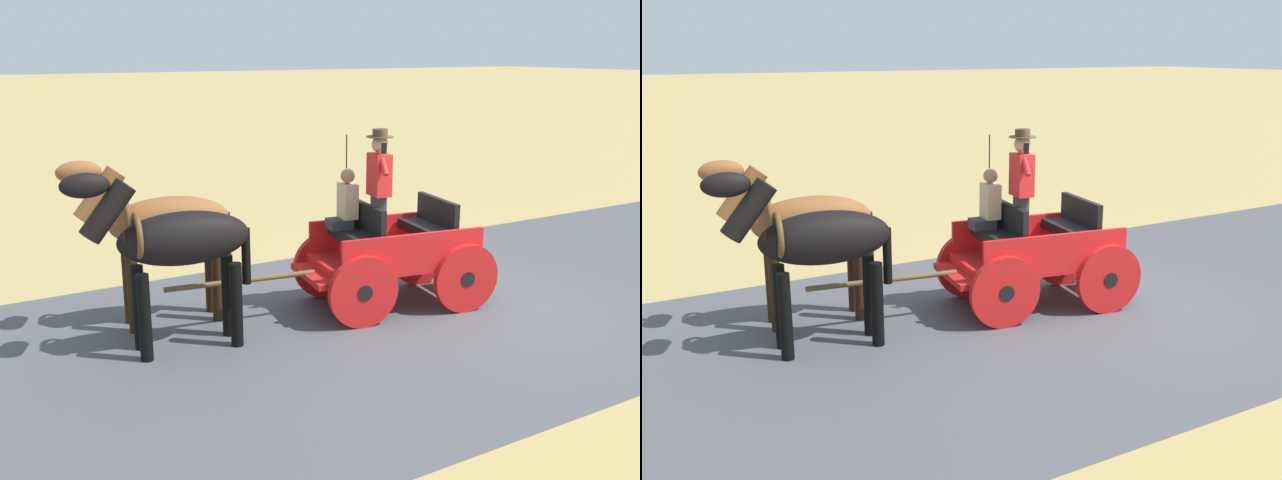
{
  "view_description": "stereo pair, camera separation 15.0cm",
  "coord_description": "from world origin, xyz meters",
  "views": [
    {
      "loc": [
        -7.39,
        6.68,
        3.52
      ],
      "look_at": [
        0.43,
        2.06,
        1.1
      ],
      "focal_mm": 40.57,
      "sensor_mm": 36.0,
      "label": 1
    },
    {
      "loc": [
        -7.46,
        6.55,
        3.52
      ],
      "look_at": [
        0.43,
        2.06,
        1.1
      ],
      "focal_mm": 40.57,
      "sensor_mm": 36.0,
      "label": 2
    }
  ],
  "objects": [
    {
      "name": "road_surface",
      "position": [
        0.0,
        0.0,
        0.0
      ],
      "size": [
        6.35,
        160.0,
        0.01
      ],
      "primitive_type": "cube",
      "color": "#4C4C51",
      "rests_on": "ground"
    },
    {
      "name": "ground_plane",
      "position": [
        0.0,
        0.0,
        0.0
      ],
      "size": [
        200.0,
        200.0,
        0.0
      ],
      "primitive_type": "plane",
      "color": "tan"
    },
    {
      "name": "horse_drawn_carriage",
      "position": [
        0.44,
        0.95,
        0.82
      ],
      "size": [
        1.77,
        4.51,
        2.5
      ],
      "color": "red",
      "rests_on": "ground"
    },
    {
      "name": "horse_near_side",
      "position": [
        0.44,
        4.01,
        1.32
      ],
      "size": [
        0.75,
        2.15,
        2.21
      ],
      "color": "black",
      "rests_on": "ground"
    },
    {
      "name": "horse_off_side",
      "position": [
        1.36,
        3.87,
        1.32
      ],
      "size": [
        0.76,
        2.15,
        2.21
      ],
      "color": "brown",
      "rests_on": "ground"
    }
  ]
}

